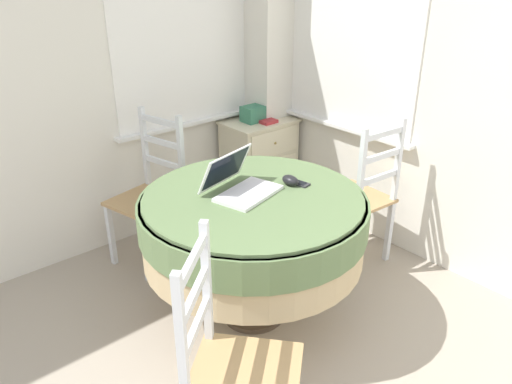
# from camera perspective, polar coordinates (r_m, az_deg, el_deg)

# --- Properties ---
(corner_room_shell) EXTENTS (4.48, 4.82, 2.55)m
(corner_room_shell) POSITION_cam_1_polar(r_m,az_deg,el_deg) (2.79, 2.33, 12.69)
(corner_room_shell) COLOR white
(corner_room_shell) RESTS_ON ground_plane
(round_dining_table) EXTENTS (1.21, 1.21, 0.77)m
(round_dining_table) POSITION_cam_1_polar(r_m,az_deg,el_deg) (2.66, -0.33, -3.51)
(round_dining_table) COLOR #4C3D2D
(round_dining_table) RESTS_ON ground_plane
(laptop) EXTENTS (0.41, 0.38, 0.21)m
(laptop) POSITION_cam_1_polar(r_m,az_deg,el_deg) (2.60, -1.82, 0.87)
(laptop) COLOR white
(laptop) RESTS_ON round_dining_table
(computer_mouse) EXTENTS (0.07, 0.10, 0.05)m
(computer_mouse) POSITION_cam_1_polar(r_m,az_deg,el_deg) (2.70, 3.93, 1.35)
(computer_mouse) COLOR black
(computer_mouse) RESTS_ON round_dining_table
(cell_phone) EXTENTS (0.07, 0.11, 0.01)m
(cell_phone) POSITION_cam_1_polar(r_m,az_deg,el_deg) (2.72, 5.06, 0.98)
(cell_phone) COLOR #2D2D33
(cell_phone) RESTS_ON round_dining_table
(dining_chair_near_back_window) EXTENTS (0.49, 0.47, 1.01)m
(dining_chair_near_back_window) POSITION_cam_1_polar(r_m,az_deg,el_deg) (3.34, -11.90, -0.37)
(dining_chair_near_back_window) COLOR tan
(dining_chair_near_back_window) RESTS_ON ground_plane
(dining_chair_near_right_window) EXTENTS (0.42, 0.44, 1.01)m
(dining_chair_near_right_window) POSITION_cam_1_polar(r_m,az_deg,el_deg) (3.31, 11.81, -0.63)
(dining_chair_near_right_window) COLOR tan
(dining_chair_near_right_window) RESTS_ON ground_plane
(dining_chair_camera_near) EXTENTS (0.56, 0.57, 1.01)m
(dining_chair_camera_near) POSITION_cam_1_polar(r_m,az_deg,el_deg) (2.01, -2.69, -19.56)
(dining_chair_camera_near) COLOR tan
(dining_chair_camera_near) RESTS_ON ground_plane
(corner_cabinet) EXTENTS (0.56, 0.39, 0.73)m
(corner_cabinet) POSITION_cam_1_polar(r_m,az_deg,el_deg) (4.06, 0.36, 3.26)
(corner_cabinet) COLOR beige
(corner_cabinet) RESTS_ON ground_plane
(storage_box) EXTENTS (0.16, 0.13, 0.12)m
(storage_box) POSITION_cam_1_polar(r_m,az_deg,el_deg) (3.90, -0.35, 8.92)
(storage_box) COLOR #387A5B
(storage_box) RESTS_ON corner_cabinet
(book_on_cabinet) EXTENTS (0.13, 0.19, 0.02)m
(book_on_cabinet) POSITION_cam_1_polar(r_m,az_deg,el_deg) (3.91, 0.96, 8.22)
(book_on_cabinet) COLOR #BC3338
(book_on_cabinet) RESTS_ON corner_cabinet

